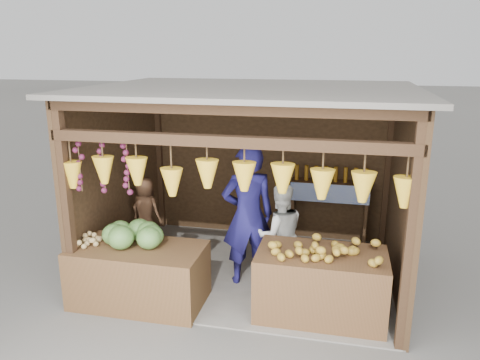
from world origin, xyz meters
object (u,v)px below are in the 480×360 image
object	(u,v)px
man_standing	(248,216)
woman_standing	(280,235)
vendor_seated	(145,211)
counter_right	(320,285)
counter_left	(139,275)

from	to	relation	value
man_standing	woman_standing	size ratio (longest dim) A/B	1.37
woman_standing	vendor_seated	size ratio (longest dim) A/B	1.39
woman_standing	vendor_seated	world-z (taller)	woman_standing
counter_right	woman_standing	size ratio (longest dim) A/B	1.07
vendor_seated	counter_right	bearing A→B (deg)	172.66
counter_right	vendor_seated	size ratio (longest dim) A/B	1.49
counter_right	man_standing	world-z (taller)	man_standing
man_standing	woman_standing	world-z (taller)	man_standing
counter_left	counter_right	world-z (taller)	counter_right
counter_left	woman_standing	xyz separation A→B (m)	(1.66, 0.90, 0.34)
counter_left	counter_right	xyz separation A→B (m)	(2.26, 0.19, 0.03)
counter_left	woman_standing	world-z (taller)	woman_standing
counter_left	man_standing	world-z (taller)	man_standing
woman_standing	vendor_seated	bearing A→B (deg)	-30.35
counter_left	vendor_seated	xyz separation A→B (m)	(-0.41, 1.21, 0.42)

